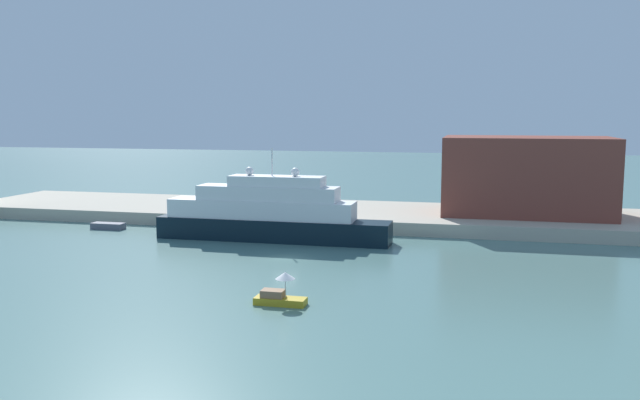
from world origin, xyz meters
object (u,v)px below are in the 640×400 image
(large_yacht, at_px, (269,214))
(mooring_bollard, at_px, (344,216))
(small_motorboat, at_px, (280,294))
(work_barge, at_px, (108,226))
(person_figure, at_px, (296,208))
(parked_car, at_px, (264,204))
(harbor_building, at_px, (527,176))

(large_yacht, relative_size, mooring_bollard, 38.90)
(mooring_bollard, bearing_deg, large_yacht, -135.01)
(small_motorboat, xyz_separation_m, work_barge, (-32.27, 28.15, -0.46))
(large_yacht, relative_size, person_figure, 16.19)
(work_barge, relative_size, mooring_bollard, 5.99)
(person_figure, relative_size, mooring_bollard, 2.40)
(small_motorboat, bearing_deg, parked_car, 110.30)
(small_motorboat, relative_size, mooring_bollard, 5.66)
(person_figure, distance_m, mooring_bollard, 7.48)
(large_yacht, height_order, parked_car, large_yacht)
(harbor_building, distance_m, person_figure, 31.12)
(work_barge, xyz_separation_m, parked_car, (17.51, 11.74, 1.89))
(harbor_building, xyz_separation_m, person_figure, (-29.75, -8.04, -4.34))
(large_yacht, relative_size, harbor_building, 1.30)
(work_barge, distance_m, parked_car, 21.17)
(small_motorboat, relative_size, harbor_building, 0.19)
(work_barge, height_order, mooring_bollard, mooring_bollard)
(large_yacht, bearing_deg, small_motorboat, -70.05)
(mooring_bollard, bearing_deg, person_figure, 162.11)
(large_yacht, bearing_deg, harbor_building, 30.67)
(parked_car, xyz_separation_m, person_figure, (5.93, -4.27, 0.18))
(large_yacht, height_order, harbor_building, harbor_building)
(large_yacht, distance_m, harbor_building, 35.37)
(person_figure, bearing_deg, large_yacht, -92.93)
(parked_car, distance_m, person_figure, 7.30)
(small_motorboat, height_order, parked_car, parked_car)
(work_barge, height_order, parked_car, parked_car)
(parked_car, bearing_deg, work_barge, -146.17)
(work_barge, distance_m, person_figure, 24.69)
(small_motorboat, bearing_deg, harbor_building, 64.40)
(person_figure, height_order, mooring_bollard, person_figure)
(harbor_building, distance_m, mooring_bollard, 25.34)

